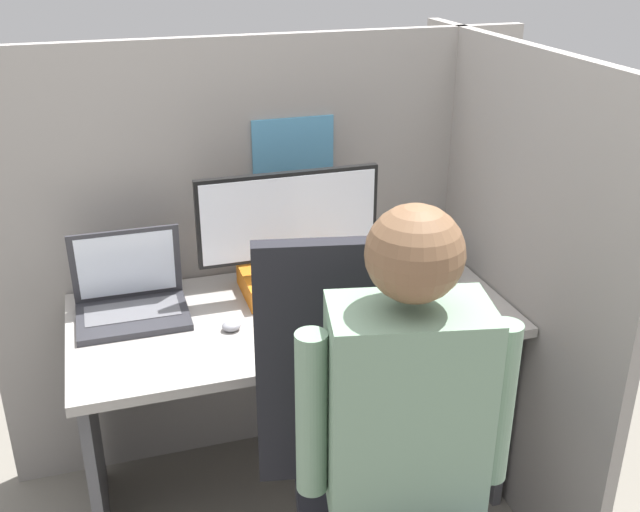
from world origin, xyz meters
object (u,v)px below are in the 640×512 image
Objects in this scene: monitor at (289,221)px; laptop at (131,300)px; paper_box at (290,281)px; office_chair at (373,475)px; carrot_toy at (320,333)px; person at (417,449)px; stapler at (444,267)px; coffee_mug at (402,264)px.

monitor is 1.75× the size of laptop.
office_chair is (-0.00, -0.77, -0.16)m from paper_box.
paper_box is at bearing 90.37° from carrot_toy.
laptop is 2.19× the size of carrot_toy.
paper_box is at bearing 91.87° from person.
laptop is (-0.50, -0.01, -0.20)m from monitor.
office_chair is (-0.00, -0.45, -0.15)m from carrot_toy.
paper_box reaches higher than stapler.
stapler is at bearing 60.83° from person.
person is at bearing -87.34° from carrot_toy.
paper_box is 0.50m from laptop.
person is at bearing -59.93° from laptop.
monitor is at bearing 90.37° from carrot_toy.
paper_box is 0.53× the size of monitor.
laptop reaches higher than coffee_mug.
laptop is at bearing -178.65° from monitor.
monitor reaches higher than coffee_mug.
coffee_mug is (0.40, 0.77, 0.17)m from office_chair.
paper_box is 0.23× the size of person.
monitor is at bearing 177.32° from stapler.
carrot_toy is 1.69× the size of coffee_mug.
stapler is 0.15m from coffee_mug.
office_chair is at bearing -117.07° from coffee_mug.
laptop is 1.04m from stapler.
coffee_mug is at bearing 39.66° from carrot_toy.
monitor reaches higher than carrot_toy.
person is at bearing -111.19° from coffee_mug.
person is at bearing -88.14° from monitor.
carrot_toy is at bearing -140.34° from coffee_mug.
paper_box is at bearing 177.62° from stapler.
person reaches higher than carrot_toy.
stapler is 0.10× the size of person.
paper_box is 0.93m from person.
coffee_mug reaches higher than stapler.
monitor is at bearing 90.00° from paper_box.
monitor is 4.57× the size of stapler.
office_chair is 12.84× the size of coffee_mug.
carrot_toy is at bearing 92.66° from person.
laptop is at bearing -179.28° from coffee_mug.
office_chair is at bearing -90.20° from paper_box.
laptop is 0.25× the size of person.
laptop is 0.93m from office_chair.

